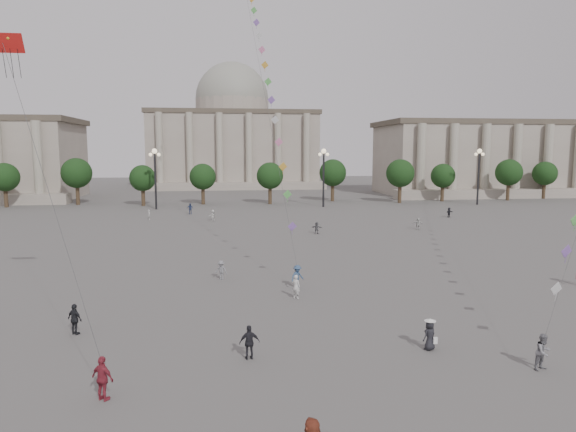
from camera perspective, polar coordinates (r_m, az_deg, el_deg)
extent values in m
plane|color=#4F4C4A|center=(24.69, 1.62, -17.54)|extent=(360.00, 360.00, 0.00)
cube|color=gray|center=(141.04, 26.56, 5.60)|extent=(80.00, 22.00, 16.00)
cube|color=#4D4439|center=(141.16, 26.76, 9.09)|extent=(81.60, 22.44, 1.20)
cube|color=gray|center=(152.16, -6.13, 7.15)|extent=(46.00, 30.00, 20.00)
cube|color=#4D4439|center=(152.50, -6.19, 11.14)|extent=(46.92, 30.60, 1.20)
cube|color=gray|center=(135.49, -5.91, 3.33)|extent=(48.30, 4.00, 2.00)
cylinder|color=gray|center=(152.64, -6.20, 11.85)|extent=(21.00, 21.00, 5.00)
sphere|color=gray|center=(152.86, -6.21, 12.78)|extent=(21.00, 21.00, 21.00)
cylinder|color=#34241A|center=(107.59, -28.35, 1.86)|extent=(0.70, 0.70, 3.52)
sphere|color=black|center=(107.36, -28.47, 3.81)|extent=(5.12, 5.12, 5.12)
cylinder|color=#34241A|center=(103.91, -22.15, 2.03)|extent=(0.70, 0.70, 3.52)
sphere|color=black|center=(103.67, -22.25, 4.06)|extent=(5.12, 5.12, 5.12)
cylinder|color=#34241A|center=(101.52, -15.59, 2.19)|extent=(0.70, 0.70, 3.52)
sphere|color=black|center=(101.27, -15.66, 4.27)|extent=(5.12, 5.12, 5.12)
cylinder|color=#34241A|center=(100.52, -8.80, 2.33)|extent=(0.70, 0.70, 3.52)
sphere|color=black|center=(100.27, -8.84, 4.42)|extent=(5.12, 5.12, 5.12)
cylinder|color=#34241A|center=(100.94, -1.97, 2.43)|extent=(0.70, 0.70, 3.52)
sphere|color=black|center=(100.69, -1.98, 4.52)|extent=(5.12, 5.12, 5.12)
cylinder|color=#34241A|center=(102.77, 4.71, 2.50)|extent=(0.70, 0.70, 3.52)
sphere|color=black|center=(102.53, 4.74, 4.55)|extent=(5.12, 5.12, 5.12)
cylinder|color=#34241A|center=(105.94, 11.08, 2.53)|extent=(0.70, 0.70, 3.52)
sphere|color=black|center=(105.70, 11.13, 4.52)|extent=(5.12, 5.12, 5.12)
cylinder|color=#34241A|center=(110.33, 17.01, 2.53)|extent=(0.70, 0.70, 3.52)
sphere|color=black|center=(110.10, 17.08, 4.44)|extent=(5.12, 5.12, 5.12)
cylinder|color=#34241A|center=(115.80, 22.43, 2.51)|extent=(0.70, 0.70, 3.52)
sphere|color=black|center=(115.58, 22.52, 4.33)|extent=(5.12, 5.12, 5.12)
cylinder|color=#34241A|center=(122.21, 27.32, 2.47)|extent=(0.70, 0.70, 3.52)
sphere|color=black|center=(122.00, 27.42, 4.19)|extent=(5.12, 5.12, 5.12)
cylinder|color=#262628|center=(92.98, -14.51, 3.78)|extent=(0.36, 0.36, 10.00)
sphere|color=#FFE5B2|center=(92.82, -14.62, 6.99)|extent=(0.90, 0.90, 0.90)
sphere|color=#FFE5B2|center=(92.92, -15.04, 6.60)|extent=(0.60, 0.60, 0.60)
sphere|color=#FFE5B2|center=(92.74, -14.17, 6.63)|extent=(0.60, 0.60, 0.60)
cylinder|color=#262628|center=(94.12, 3.97, 4.04)|extent=(0.36, 0.36, 10.00)
sphere|color=#FFE5B2|center=(93.97, 4.00, 7.21)|extent=(0.90, 0.90, 0.90)
sphere|color=#FFE5B2|center=(93.83, 3.57, 6.84)|extent=(0.60, 0.60, 0.60)
sphere|color=#FFE5B2|center=(94.11, 4.41, 6.84)|extent=(0.60, 0.60, 0.60)
cylinder|color=#262628|center=(104.27, 20.39, 3.92)|extent=(0.36, 0.36, 10.00)
sphere|color=#FFE5B2|center=(104.13, 20.52, 6.78)|extent=(0.90, 0.90, 0.90)
sphere|color=#FFE5B2|center=(103.81, 20.16, 6.46)|extent=(0.60, 0.60, 0.60)
sphere|color=#FFE5B2|center=(104.46, 20.85, 6.43)|extent=(0.60, 0.60, 0.60)
imported|color=#344577|center=(85.10, -10.82, 0.80)|extent=(1.06, 0.49, 1.78)
imported|color=silver|center=(76.33, -8.36, 0.07)|extent=(1.19, 1.58, 1.66)
imported|color=slate|center=(41.88, -7.43, -5.98)|extent=(1.16, 0.95, 1.56)
imported|color=#BABAB6|center=(69.73, 14.22, -0.81)|extent=(1.48, 0.61, 1.55)
imported|color=black|center=(83.51, 17.47, 0.39)|extent=(1.47, 1.08, 1.54)
imported|color=beige|center=(79.81, -15.17, 0.15)|extent=(0.37, 0.55, 1.50)
imported|color=#5B5B5F|center=(64.12, 3.21, -1.32)|extent=(1.42, 1.04, 1.48)
imported|color=silver|center=(36.39, 0.90, -7.85)|extent=(0.74, 0.71, 1.71)
imported|color=maroon|center=(23.65, -19.89, -16.62)|extent=(1.19, 1.00, 1.91)
imported|color=black|center=(31.92, -22.60, -10.55)|extent=(1.10, 0.96, 1.78)
imported|color=#222228|center=(26.39, -4.30, -13.82)|extent=(1.06, 0.53, 1.74)
imported|color=#324D71|center=(39.06, 1.04, -6.74)|extent=(1.31, 1.16, 1.76)
imported|color=slate|center=(27.92, 26.51, -13.36)|extent=(1.03, 0.92, 1.76)
imported|color=black|center=(28.45, 15.47, -12.64)|extent=(0.92, 0.80, 1.58)
cone|color=white|center=(28.18, 15.52, -11.06)|extent=(0.52, 0.52, 0.14)
cylinder|color=white|center=(28.20, 15.52, -11.17)|extent=(0.60, 0.60, 0.02)
cube|color=white|center=(28.49, 16.04, -13.15)|extent=(0.22, 0.10, 0.35)
cube|color=red|center=(34.26, -29.14, 16.46)|extent=(2.20, 0.52, 1.02)
cube|color=#1E45A6|center=(34.14, -28.63, 16.96)|extent=(0.35, 0.19, 0.34)
sphere|color=yellow|center=(34.11, -28.65, 16.97)|extent=(0.20, 0.20, 0.20)
cylinder|color=#3F3F3F|center=(27.69, -25.40, 3.71)|extent=(0.02, 0.02, 19.37)
cylinder|color=#3F3F3F|center=(65.54, -4.29, 21.60)|extent=(0.02, 0.02, 72.23)
cube|color=#7F56AC|center=(40.14, 0.47, -1.16)|extent=(0.76, 0.25, 0.76)
cube|color=#56AF51|center=(41.67, -0.06, 2.43)|extent=(0.76, 0.25, 0.76)
cube|color=gold|center=(43.36, -0.56, 5.52)|extent=(0.76, 0.25, 0.76)
cube|color=pink|center=(45.17, -1.02, 8.23)|extent=(0.76, 0.25, 0.76)
cube|color=silver|center=(47.07, -1.46, 10.63)|extent=(0.76, 0.25, 0.76)
cube|color=#7F56AC|center=(49.04, -1.86, 12.77)|extent=(0.76, 0.25, 0.76)
cube|color=#56AF51|center=(51.07, -2.24, 14.69)|extent=(0.76, 0.25, 0.76)
cube|color=gold|center=(53.15, -2.59, 16.41)|extent=(0.76, 0.25, 0.76)
cube|color=pink|center=(55.27, -2.92, 17.97)|extent=(0.76, 0.25, 0.76)
cube|color=silver|center=(57.43, -3.23, 19.39)|extent=(0.76, 0.25, 0.76)
cube|color=#7F56AC|center=(59.61, -3.53, 20.67)|extent=(0.76, 0.25, 0.76)
cube|color=#56AF51|center=(61.81, -3.81, 21.85)|extent=(0.76, 0.25, 0.76)
cube|color=silver|center=(29.35, 27.65, -7.18)|extent=(0.76, 0.25, 0.76)
cube|color=#7F56AC|center=(31.26, 28.54, -3.46)|extent=(0.76, 0.25, 0.76)
cube|color=#56AF51|center=(33.31, 29.30, -0.38)|extent=(0.76, 0.25, 0.76)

